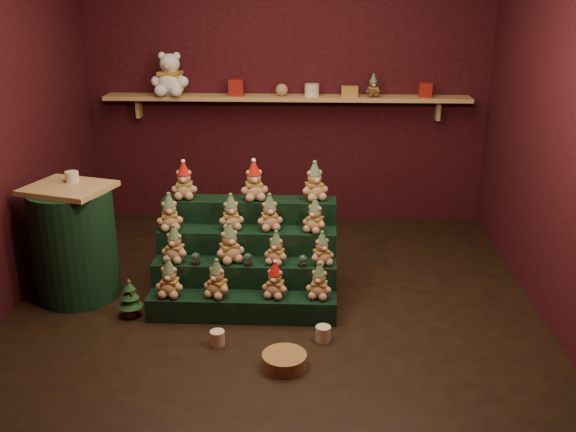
{
  "coord_description": "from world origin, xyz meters",
  "views": [
    {
      "loc": [
        0.3,
        -4.46,
        2.33
      ],
      "look_at": [
        0.09,
        0.25,
        0.64
      ],
      "focal_mm": 40.0,
      "sensor_mm": 36.0,
      "label": 1
    }
  ],
  "objects_px": {
    "snow_globe_a": "(196,258)",
    "mini_christmas_tree": "(130,298)",
    "snow_globe_c": "(303,261)",
    "mug_left": "(217,338)",
    "brown_bear": "(373,86)",
    "riser_tier_front": "(242,307)",
    "snow_globe_b": "(248,259)",
    "mug_right": "(323,333)",
    "side_table": "(75,242)",
    "white_bear": "(170,68)",
    "wicker_basket": "(284,360)"
  },
  "relations": [
    {
      "from": "snow_globe_c",
      "to": "wicker_basket",
      "type": "bearing_deg",
      "value": -97.0
    },
    {
      "from": "mug_right",
      "to": "wicker_basket",
      "type": "height_order",
      "value": "mug_right"
    },
    {
      "from": "white_bear",
      "to": "riser_tier_front",
      "type": "bearing_deg",
      "value": -62.92
    },
    {
      "from": "snow_globe_a",
      "to": "white_bear",
      "type": "height_order",
      "value": "white_bear"
    },
    {
      "from": "mug_left",
      "to": "mug_right",
      "type": "xyz_separation_m",
      "value": [
        0.73,
        0.09,
        0.0
      ]
    },
    {
      "from": "mug_left",
      "to": "snow_globe_a",
      "type": "bearing_deg",
      "value": 113.2
    },
    {
      "from": "riser_tier_front",
      "to": "mug_left",
      "type": "xyz_separation_m",
      "value": [
        -0.13,
        -0.38,
        -0.04
      ]
    },
    {
      "from": "snow_globe_b",
      "to": "white_bear",
      "type": "height_order",
      "value": "white_bear"
    },
    {
      "from": "mug_right",
      "to": "white_bear",
      "type": "bearing_deg",
      "value": 122.46
    },
    {
      "from": "snow_globe_c",
      "to": "mug_left",
      "type": "bearing_deg",
      "value": -136.6
    },
    {
      "from": "snow_globe_c",
      "to": "mug_left",
      "type": "xyz_separation_m",
      "value": [
        -0.57,
        -0.54,
        -0.35
      ]
    },
    {
      "from": "snow_globe_a",
      "to": "mini_christmas_tree",
      "type": "distance_m",
      "value": 0.56
    },
    {
      "from": "snow_globe_a",
      "to": "mini_christmas_tree",
      "type": "relative_size",
      "value": 0.3
    },
    {
      "from": "mug_left",
      "to": "mug_right",
      "type": "bearing_deg",
      "value": 6.78
    },
    {
      "from": "riser_tier_front",
      "to": "mug_left",
      "type": "height_order",
      "value": "riser_tier_front"
    },
    {
      "from": "snow_globe_c",
      "to": "mug_right",
      "type": "relative_size",
      "value": 0.84
    },
    {
      "from": "riser_tier_front",
      "to": "snow_globe_b",
      "type": "height_order",
      "value": "snow_globe_b"
    },
    {
      "from": "riser_tier_front",
      "to": "mini_christmas_tree",
      "type": "distance_m",
      "value": 0.84
    },
    {
      "from": "side_table",
      "to": "mini_christmas_tree",
      "type": "xyz_separation_m",
      "value": [
        0.5,
        -0.33,
        -0.3
      ]
    },
    {
      "from": "mug_right",
      "to": "white_bear",
      "type": "distance_m",
      "value": 3.19
    },
    {
      "from": "snow_globe_b",
      "to": "mug_left",
      "type": "relative_size",
      "value": 0.93
    },
    {
      "from": "side_table",
      "to": "snow_globe_c",
      "type": "bearing_deg",
      "value": 11.44
    },
    {
      "from": "snow_globe_a",
      "to": "brown_bear",
      "type": "distance_m",
      "value": 2.59
    },
    {
      "from": "mug_left",
      "to": "wicker_basket",
      "type": "relative_size",
      "value": 0.35
    },
    {
      "from": "riser_tier_front",
      "to": "mini_christmas_tree",
      "type": "relative_size",
      "value": 4.47
    },
    {
      "from": "mug_right",
      "to": "side_table",
      "type": "bearing_deg",
      "value": 162.32
    },
    {
      "from": "snow_globe_a",
      "to": "mug_right",
      "type": "relative_size",
      "value": 0.88
    },
    {
      "from": "riser_tier_front",
      "to": "white_bear",
      "type": "distance_m",
      "value": 2.7
    },
    {
      "from": "snow_globe_a",
      "to": "side_table",
      "type": "height_order",
      "value": "side_table"
    },
    {
      "from": "side_table",
      "to": "mug_left",
      "type": "height_order",
      "value": "side_table"
    },
    {
      "from": "mini_christmas_tree",
      "to": "wicker_basket",
      "type": "relative_size",
      "value": 1.07
    },
    {
      "from": "riser_tier_front",
      "to": "snow_globe_a",
      "type": "bearing_deg",
      "value": 156.01
    },
    {
      "from": "wicker_basket",
      "to": "brown_bear",
      "type": "relative_size",
      "value": 1.38
    },
    {
      "from": "brown_bear",
      "to": "white_bear",
      "type": "bearing_deg",
      "value": 170.99
    },
    {
      "from": "mug_left",
      "to": "brown_bear",
      "type": "xyz_separation_m",
      "value": [
        1.2,
        2.45,
        1.37
      ]
    },
    {
      "from": "side_table",
      "to": "wicker_basket",
      "type": "relative_size",
      "value": 3.14
    },
    {
      "from": "mug_right",
      "to": "snow_globe_c",
      "type": "bearing_deg",
      "value": 108.95
    },
    {
      "from": "white_bear",
      "to": "mug_left",
      "type": "bearing_deg",
      "value": -68.94
    },
    {
      "from": "snow_globe_a",
      "to": "mini_christmas_tree",
      "type": "height_order",
      "value": "snow_globe_a"
    },
    {
      "from": "mini_christmas_tree",
      "to": "mug_left",
      "type": "relative_size",
      "value": 3.06
    },
    {
      "from": "mini_christmas_tree",
      "to": "mug_right",
      "type": "bearing_deg",
      "value": -11.33
    },
    {
      "from": "mug_left",
      "to": "white_bear",
      "type": "distance_m",
      "value": 2.99
    },
    {
      "from": "snow_globe_b",
      "to": "mug_right",
      "type": "distance_m",
      "value": 0.81
    },
    {
      "from": "riser_tier_front",
      "to": "snow_globe_a",
      "type": "xyz_separation_m",
      "value": [
        -0.36,
        0.16,
        0.32
      ]
    },
    {
      "from": "brown_bear",
      "to": "mug_right",
      "type": "bearing_deg",
      "value": -110.38
    },
    {
      "from": "snow_globe_b",
      "to": "mug_right",
      "type": "relative_size",
      "value": 0.89
    },
    {
      "from": "snow_globe_c",
      "to": "mug_left",
      "type": "distance_m",
      "value": 0.86
    },
    {
      "from": "mug_left",
      "to": "brown_bear",
      "type": "bearing_deg",
      "value": 63.8
    },
    {
      "from": "side_table",
      "to": "wicker_basket",
      "type": "height_order",
      "value": "side_table"
    },
    {
      "from": "brown_bear",
      "to": "mug_left",
      "type": "bearing_deg",
      "value": -125.2
    }
  ]
}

